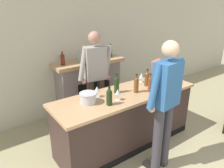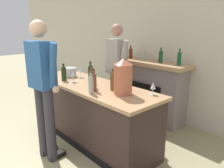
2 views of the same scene
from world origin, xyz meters
name	(u,v)px [view 1 (image 1 of 2)]	position (x,y,z in m)	size (l,w,h in m)	color
wall_back_panel	(76,48)	(0.00, 3.75, 1.38)	(12.00, 0.07, 2.75)	beige
bar_counter	(126,119)	(0.02, 2.10, 0.47)	(2.42, 0.78, 0.93)	#3B2A25
fireplace_stone	(89,86)	(0.13, 3.49, 0.58)	(1.50, 0.52, 1.43)	gray
potted_plant_corner	(171,83)	(2.30, 3.04, 0.30)	(0.36, 0.33, 0.70)	#936146
person_customer	(165,103)	(0.04, 1.34, 1.04)	(0.66, 0.34, 1.86)	#3C3941
person_bartender	(96,78)	(-0.12, 2.79, 1.02)	(0.65, 0.35, 1.83)	#4C3A2B
copper_dispenser	(158,71)	(0.72, 2.11, 1.16)	(0.24, 0.28, 0.46)	#B86143
ice_bucket_steel	(88,98)	(-0.65, 2.15, 1.01)	(0.25, 0.25, 0.15)	silver
wine_bottle_burgundy_dark	(150,84)	(0.36, 1.93, 1.06)	(0.06, 0.06, 0.30)	brown
wine_bottle_chardonnay_pale	(157,85)	(0.42, 1.83, 1.06)	(0.07, 0.07, 0.29)	#A7B4B0
wine_bottle_merlot_tall	(136,84)	(0.16, 2.03, 1.07)	(0.07, 0.07, 0.30)	brown
wine_bottle_riesling_slim	(109,96)	(-0.44, 1.92, 1.06)	(0.08, 0.08, 0.28)	#1F3114
wine_bottle_port_short	(147,78)	(0.50, 2.14, 1.06)	(0.08, 0.08, 0.29)	brown
wine_bottle_rose_blush	(117,84)	(-0.10, 2.20, 1.07)	(0.08, 0.08, 0.32)	#1F3717
wine_glass_front_left	(141,76)	(0.53, 2.31, 1.05)	(0.09, 0.09, 0.18)	silver
wine_glass_by_dispenser	(97,89)	(-0.44, 2.24, 1.05)	(0.08, 0.08, 0.17)	silver
wine_glass_front_right	(157,71)	(1.00, 2.38, 1.04)	(0.07, 0.07, 0.16)	silver
wine_glass_near_bucket	(118,92)	(-0.25, 1.97, 1.05)	(0.08, 0.08, 0.17)	silver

